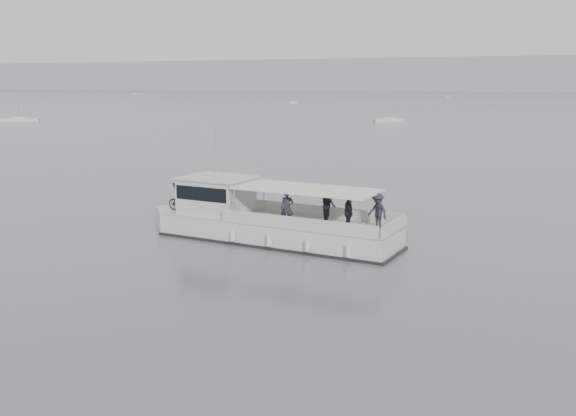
% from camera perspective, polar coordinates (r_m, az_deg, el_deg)
% --- Properties ---
extents(ground, '(1400.00, 1400.00, 0.00)m').
position_cam_1_polar(ground, '(32.31, -9.60, -1.80)').
color(ground, '#555F64').
rests_on(ground, ground).
extents(headland, '(1400.00, 90.00, 28.00)m').
position_cam_1_polar(headland, '(586.91, 21.30, 10.99)').
color(headland, '#939EA8').
rests_on(headland, ground).
extents(tour_boat, '(12.77, 4.23, 5.31)m').
position_cam_1_polar(tour_boat, '(29.59, -2.78, -1.12)').
color(tour_boat, silver).
rests_on(tour_boat, ground).
extents(moored_fleet, '(447.39, 346.80, 11.16)m').
position_cam_1_polar(moored_fleet, '(231.77, 14.31, 9.05)').
color(moored_fleet, silver).
rests_on(moored_fleet, ground).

